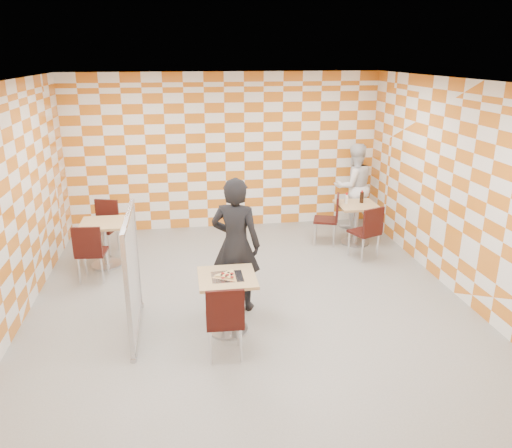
{
  "coord_description": "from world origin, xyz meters",
  "views": [
    {
      "loc": [
        -0.85,
        -6.05,
        3.33
      ],
      "look_at": [
        0.1,
        0.2,
        1.15
      ],
      "focal_mm": 35.0,
      "sensor_mm": 36.0,
      "label": 1
    }
  ],
  "objects_px": {
    "main_table": "(227,294)",
    "man_white": "(354,186)",
    "empty_table": "(104,236)",
    "chair_second_side": "(331,215)",
    "sport_bottle": "(346,199)",
    "man_dark": "(236,245)",
    "chair_empty_far": "(105,222)",
    "chair_main_front": "(225,317)",
    "soda_bottle": "(362,197)",
    "partition": "(133,275)",
    "chair_second_front": "(368,229)",
    "chair_empty_near": "(90,249)",
    "second_table": "(356,217)"
  },
  "relations": [
    {
      "from": "sport_bottle",
      "to": "chair_main_front",
      "type": "bearing_deg",
      "value": -126.62
    },
    {
      "from": "partition",
      "to": "man_white",
      "type": "relative_size",
      "value": 0.92
    },
    {
      "from": "main_table",
      "to": "empty_table",
      "type": "bearing_deg",
      "value": 127.3
    },
    {
      "from": "main_table",
      "to": "soda_bottle",
      "type": "xyz_separation_m",
      "value": [
        2.71,
        2.76,
        0.34
      ]
    },
    {
      "from": "second_table",
      "to": "empty_table",
      "type": "distance_m",
      "value": 4.4
    },
    {
      "from": "second_table",
      "to": "empty_table",
      "type": "bearing_deg",
      "value": -175.4
    },
    {
      "from": "chair_main_front",
      "to": "soda_bottle",
      "type": "xyz_separation_m",
      "value": [
        2.8,
        3.38,
        0.31
      ]
    },
    {
      "from": "empty_table",
      "to": "chair_second_side",
      "type": "height_order",
      "value": "chair_second_side"
    },
    {
      "from": "chair_main_front",
      "to": "partition",
      "type": "distance_m",
      "value": 1.31
    },
    {
      "from": "chair_empty_far",
      "to": "empty_table",
      "type": "bearing_deg",
      "value": -84.56
    },
    {
      "from": "chair_second_side",
      "to": "man_dark",
      "type": "distance_m",
      "value": 2.92
    },
    {
      "from": "man_white",
      "to": "sport_bottle",
      "type": "bearing_deg",
      "value": 54.43
    },
    {
      "from": "chair_second_front",
      "to": "chair_main_front",
      "type": "bearing_deg",
      "value": -135.77
    },
    {
      "from": "main_table",
      "to": "sport_bottle",
      "type": "xyz_separation_m",
      "value": [
        2.43,
        2.76,
        0.33
      ]
    },
    {
      "from": "main_table",
      "to": "man_white",
      "type": "relative_size",
      "value": 0.45
    },
    {
      "from": "main_table",
      "to": "chair_second_side",
      "type": "distance_m",
      "value": 3.48
    },
    {
      "from": "empty_table",
      "to": "chair_second_side",
      "type": "relative_size",
      "value": 0.81
    },
    {
      "from": "chair_empty_near",
      "to": "chair_empty_far",
      "type": "relative_size",
      "value": 1.0
    },
    {
      "from": "chair_second_front",
      "to": "chair_empty_far",
      "type": "relative_size",
      "value": 1.0
    },
    {
      "from": "chair_main_front",
      "to": "chair_empty_far",
      "type": "distance_m",
      "value": 3.97
    },
    {
      "from": "man_white",
      "to": "chair_empty_far",
      "type": "bearing_deg",
      "value": -0.82
    },
    {
      "from": "main_table",
      "to": "chair_empty_far",
      "type": "bearing_deg",
      "value": 121.97
    },
    {
      "from": "chair_main_front",
      "to": "chair_second_side",
      "type": "height_order",
      "value": "same"
    },
    {
      "from": "empty_table",
      "to": "sport_bottle",
      "type": "relative_size",
      "value": 3.75
    },
    {
      "from": "second_table",
      "to": "chair_empty_far",
      "type": "relative_size",
      "value": 0.81
    },
    {
      "from": "chair_second_side",
      "to": "chair_second_front",
      "type": "bearing_deg",
      "value": -62.65
    },
    {
      "from": "empty_table",
      "to": "chair_empty_far",
      "type": "bearing_deg",
      "value": 95.44
    },
    {
      "from": "soda_bottle",
      "to": "main_table",
      "type": "bearing_deg",
      "value": -134.49
    },
    {
      "from": "partition",
      "to": "man_white",
      "type": "bearing_deg",
      "value": 40.95
    },
    {
      "from": "chair_main_front",
      "to": "chair_empty_near",
      "type": "xyz_separation_m",
      "value": [
        -1.82,
        2.33,
        0.0
      ]
    },
    {
      "from": "chair_empty_near",
      "to": "man_dark",
      "type": "bearing_deg",
      "value": -27.93
    },
    {
      "from": "empty_table",
      "to": "chair_main_front",
      "type": "relative_size",
      "value": 0.81
    },
    {
      "from": "chair_empty_near",
      "to": "sport_bottle",
      "type": "distance_m",
      "value": 4.46
    },
    {
      "from": "second_table",
      "to": "chair_main_front",
      "type": "relative_size",
      "value": 0.81
    },
    {
      "from": "empty_table",
      "to": "partition",
      "type": "relative_size",
      "value": 0.48
    },
    {
      "from": "main_table",
      "to": "second_table",
      "type": "xyz_separation_m",
      "value": [
        2.61,
        2.69,
        0.0
      ]
    },
    {
      "from": "chair_second_side",
      "to": "partition",
      "type": "bearing_deg",
      "value": -141.51
    },
    {
      "from": "empty_table",
      "to": "man_white",
      "type": "bearing_deg",
      "value": 15.06
    },
    {
      "from": "chair_second_front",
      "to": "chair_empty_near",
      "type": "xyz_separation_m",
      "value": [
        -4.46,
        -0.24,
        0.0
      ]
    },
    {
      "from": "chair_second_side",
      "to": "soda_bottle",
      "type": "relative_size",
      "value": 4.02
    },
    {
      "from": "man_dark",
      "to": "man_white",
      "type": "xyz_separation_m",
      "value": [
        2.67,
        2.97,
        -0.07
      ]
    },
    {
      "from": "man_dark",
      "to": "chair_empty_far",
      "type": "bearing_deg",
      "value": -25.96
    },
    {
      "from": "chair_main_front",
      "to": "soda_bottle",
      "type": "distance_m",
      "value": 4.4
    },
    {
      "from": "chair_second_side",
      "to": "sport_bottle",
      "type": "relative_size",
      "value": 4.62
    },
    {
      "from": "chair_empty_far",
      "to": "partition",
      "type": "distance_m",
      "value": 2.91
    },
    {
      "from": "empty_table",
      "to": "man_white",
      "type": "height_order",
      "value": "man_white"
    },
    {
      "from": "chair_empty_near",
      "to": "soda_bottle",
      "type": "bearing_deg",
      "value": 12.8
    },
    {
      "from": "chair_second_side",
      "to": "sport_bottle",
      "type": "xyz_separation_m",
      "value": [
        0.28,
        0.02,
        0.29
      ]
    },
    {
      "from": "chair_second_front",
      "to": "chair_second_side",
      "type": "relative_size",
      "value": 1.0
    },
    {
      "from": "sport_bottle",
      "to": "soda_bottle",
      "type": "xyz_separation_m",
      "value": [
        0.29,
        -0.0,
        0.01
      ]
    }
  ]
}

